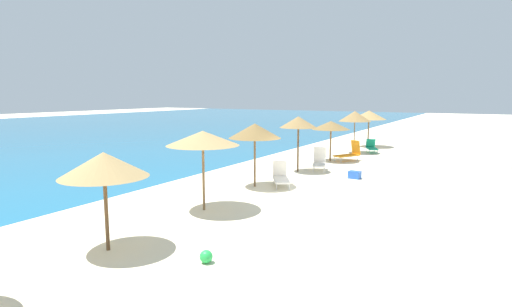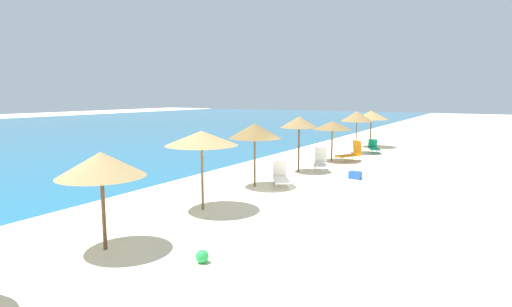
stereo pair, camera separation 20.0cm
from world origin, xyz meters
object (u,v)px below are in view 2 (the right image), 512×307
Objects in this scene: beach_ball at (202,256)px; lounge_chair_1 at (320,161)px; cooler_box at (355,175)px; beach_umbrella_5 at (299,122)px; beach_umbrella_6 at (332,125)px; beach_umbrella_4 at (255,131)px; beach_umbrella_8 at (371,115)px; lounge_chair_2 at (374,147)px; beach_umbrella_3 at (202,138)px; lounge_chair_0 at (351,153)px; beach_umbrella_2 at (101,165)px; beach_umbrella_7 at (357,116)px; lounge_chair_3 at (281,176)px.

lounge_chair_1 is at bearing 9.55° from beach_ball.
beach_ball is 0.58× the size of cooler_box.
beach_umbrella_5 is 4.13m from beach_umbrella_6.
beach_umbrella_6 is at bearing -2.94° from beach_umbrella_4.
beach_ball is at bearing -173.89° from beach_umbrella_8.
beach_umbrella_8 reaches higher than lounge_chair_2.
cooler_box reaches higher than beach_ball.
lounge_chair_0 is (12.90, -1.08, -2.01)m from beach_umbrella_3.
lounge_chair_0 is at bearing 5.95° from beach_ball.
lounge_chair_0 is at bearing -3.17° from beach_umbrella_2.
beach_umbrella_7 reaches higher than beach_umbrella_2.
beach_umbrella_8 reaches higher than lounge_chair_0.
lounge_chair_1 is at bearing -170.21° from beach_umbrella_6.
lounge_chair_1 is at bearing 61.35° from cooler_box.
lounge_chair_1 is at bearing 112.19° from lounge_chair_0.
beach_umbrella_3 is 17.38m from lounge_chair_2.
beach_umbrella_7 reaches higher than beach_umbrella_8.
beach_umbrella_2 is at bearing 69.00° from lounge_chair_1.
beach_umbrella_4 is 8.70× the size of beach_ball.
beach_umbrella_7 is (12.33, -0.63, 0.08)m from beach_umbrella_4.
lounge_chair_2 is 12.51m from lounge_chair_3.
beach_umbrella_5 is 1.19× the size of beach_umbrella_6.
beach_umbrella_5 is 4.13m from lounge_chair_3.
beach_umbrella_5 is 9.06× the size of beach_ball.
lounge_chair_1 is (-11.11, -0.41, -1.92)m from beach_umbrella_8.
lounge_chair_3 is 3.93m from cooler_box.
beach_umbrella_7 is (16.34, -0.33, 0.01)m from beach_umbrella_3.
beach_umbrella_5 is at bearing -2.12° from beach_umbrella_4.
lounge_chair_3 is at bearing -2.99° from beach_umbrella_2.
lounge_chair_1 is 0.95× the size of lounge_chair_2.
beach_umbrella_8 reaches higher than beach_ball.
beach_umbrella_6 is 7.77m from lounge_chair_3.
beach_ball is at bearing 179.41° from cooler_box.
beach_umbrella_4 reaches higher than beach_umbrella_6.
cooler_box is (-8.48, -2.60, -2.32)m from beach_umbrella_7.
beach_umbrella_3 reaches higher than beach_umbrella_4.
beach_umbrella_3 is 5.14m from beach_ball.
lounge_chair_0 is at bearing -4.80° from beach_umbrella_3.
beach_umbrella_6 is (12.27, -0.12, -0.35)m from beach_umbrella_3.
lounge_chair_2 is at bearing -64.59° from lounge_chair_0.
lounge_chair_0 is 8.20m from lounge_chair_3.
lounge_chair_0 is at bearing 20.10° from cooler_box.
beach_umbrella_4 is 1.69× the size of lounge_chair_3.
cooler_box is at bearing -13.01° from beach_umbrella_2.
beach_umbrella_7 is at bearing -1.14° from beach_umbrella_3.
beach_umbrella_7 reaches higher than beach_ball.
lounge_chair_0 is 16.62m from beach_ball.
beach_umbrella_2 is 0.89× the size of beach_umbrella_5.
beach_umbrella_3 reaches higher than beach_ball.
beach_umbrella_5 is (4.15, -0.15, 0.14)m from beach_umbrella_4.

